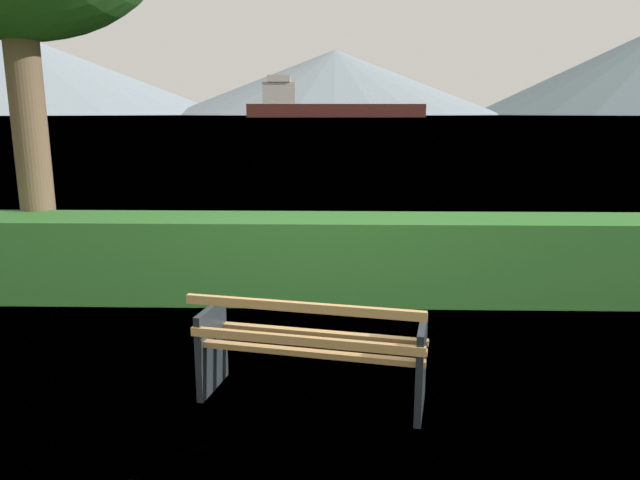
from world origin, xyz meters
TOP-DOWN VIEW (x-y plane):
  - ground_plane at (0.00, 0.00)m, footprint 1400.00×1400.00m
  - water_surface at (0.00, 306.68)m, footprint 620.00×620.00m
  - park_bench at (-0.01, -0.06)m, footprint 1.78×0.90m
  - hedge_row at (0.00, 2.52)m, footprint 9.37×0.88m
  - cargo_ship_large at (-5.44, 258.56)m, footprint 78.07×14.88m
  - sailboat_mid at (-53.43, 98.50)m, footprint 4.27×4.34m
  - distant_hills at (-13.45, 547.18)m, footprint 980.99×397.34m

SIDE VIEW (x-z plane):
  - ground_plane at x=0.00m, z-range 0.00..0.00m
  - water_surface at x=0.00m, z-range 0.00..0.00m
  - park_bench at x=-0.01m, z-range -0.01..0.86m
  - hedge_row at x=0.00m, z-range 0.00..0.96m
  - sailboat_mid at x=-53.43m, z-range -0.23..1.45m
  - cargo_ship_large at x=-5.44m, z-range -3.90..13.81m
  - distant_hills at x=-13.45m, z-range -4.43..80.41m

